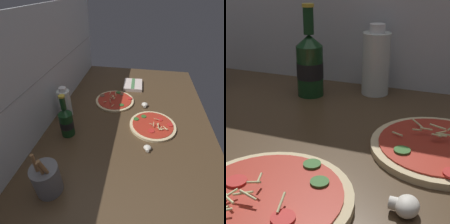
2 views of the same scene
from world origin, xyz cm
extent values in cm
cube|color=#4C3823|center=(0.00, 0.00, 1.25)|extent=(160.00, 90.00, 2.50)
cylinder|color=beige|center=(-1.39, -12.26, 3.23)|extent=(25.41, 25.41, 1.46)
cylinder|color=#B22D1E|center=(-1.39, -12.26, 4.11)|extent=(22.36, 22.36, 0.30)
cylinder|color=red|center=(-7.32, -11.44, 4.46)|extent=(3.28, 3.28, 0.40)
cylinder|color=#336628|center=(1.44, -2.93, 4.46)|extent=(2.99, 2.99, 0.40)
cylinder|color=#336628|center=(4.62, -7.11, 4.46)|extent=(2.94, 2.94, 0.40)
cylinder|color=red|center=(3.38, -16.18, 4.46)|extent=(3.33, 3.33, 0.40)
cylinder|color=beige|center=(-4.80, -16.34, 5.23)|extent=(2.21, 1.31, 0.51)
cylinder|color=beige|center=(-3.62, -14.82, 5.58)|extent=(3.01, 1.20, 1.00)
cylinder|color=beige|center=(-3.26, -11.19, 5.85)|extent=(0.72, 1.92, 0.90)
cylinder|color=beige|center=(2.15, -14.39, 5.31)|extent=(0.84, 3.23, 1.36)
cylinder|color=beige|center=(-5.64, -15.46, 5.23)|extent=(1.59, 2.83, 0.84)
cylinder|color=beige|center=(-2.62, -15.05, 5.69)|extent=(2.87, 0.64, 0.98)
cylinder|color=beige|center=(-3.41, -12.45, 5.92)|extent=(2.74, 0.71, 1.25)
cylinder|color=beige|center=(20.38, 12.67, 3.14)|extent=(25.65, 25.65, 1.28)
cylinder|color=#B22D1E|center=(20.38, 12.67, 3.93)|extent=(22.57, 22.57, 0.30)
cylinder|color=#336628|center=(14.47, 7.25, 4.28)|extent=(3.01, 3.01, 0.40)
cylinder|color=beige|center=(15.44, 18.46, 4.84)|extent=(2.54, 1.71, 1.24)
cylinder|color=beige|center=(20.48, 15.14, 5.25)|extent=(1.67, 1.53, 0.39)
cylinder|color=beige|center=(12.47, 12.65, 4.65)|extent=(2.38, 1.60, 0.55)
cylinder|color=beige|center=(19.72, 14.01, 6.82)|extent=(3.12, 0.97, 0.68)
cylinder|color=beige|center=(20.17, 13.05, 5.57)|extent=(2.81, 0.97, 0.58)
cylinder|color=beige|center=(21.85, 14.70, 6.40)|extent=(1.02, 2.39, 0.71)
cylinder|color=beige|center=(17.55, 15.22, 5.43)|extent=(2.41, 0.79, 0.60)
cylinder|color=beige|center=(20.89, 13.52, 5.68)|extent=(2.82, 1.31, 0.86)
cylinder|color=beige|center=(19.73, 13.07, 5.48)|extent=(1.89, 1.72, 0.80)
cylinder|color=beige|center=(15.88, 14.85, 5.10)|extent=(1.87, 1.21, 0.66)
cylinder|color=#143819|center=(-14.95, 31.75, 9.11)|extent=(6.95, 6.95, 13.23)
cone|color=#143819|center=(-14.95, 31.75, 17.21)|extent=(6.95, 6.95, 2.98)
cylinder|color=#143819|center=(-14.95, 31.75, 22.01)|extent=(2.64, 2.64, 6.62)
cylinder|color=gold|center=(-14.95, 31.75, 25.72)|extent=(3.04, 3.04, 0.80)
cylinder|color=black|center=(-14.95, 31.75, 9.38)|extent=(7.02, 7.02, 4.23)
cylinder|color=silver|center=(0.87, 39.00, 10.69)|extent=(7.31, 7.31, 16.38)
cylinder|color=white|center=(0.87, 39.00, 20.00)|extent=(4.02, 4.02, 2.23)
cylinder|color=white|center=(16.40, -7.43, 3.93)|extent=(1.84, 1.84, 1.84)
ellipsoid|color=silver|center=(18.04, -7.43, 3.93)|extent=(3.48, 4.09, 2.86)
camera|label=1|loc=(-78.15, -2.84, 66.93)|focal=28.00mm
camera|label=2|loc=(22.68, -46.89, 34.90)|focal=55.00mm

